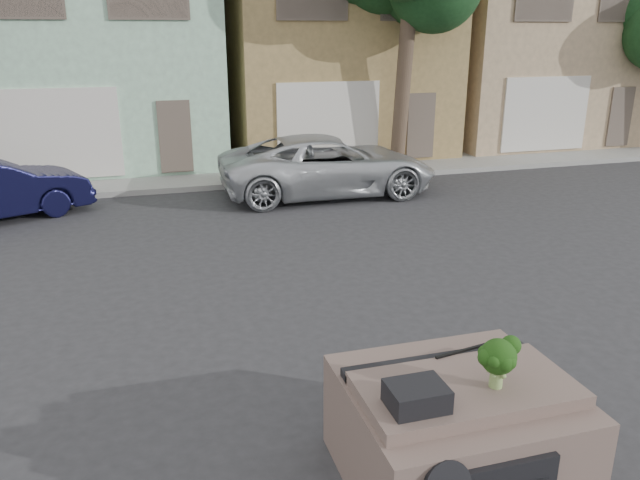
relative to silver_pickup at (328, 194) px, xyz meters
name	(u,v)px	position (x,y,z in m)	size (l,w,h in m)	color
ground_plane	(349,337)	(-2.09, -7.74, 0.00)	(120.00, 120.00, 0.00)	#303033
sidewalk	(232,174)	(-2.09, 2.76, 0.07)	(40.00, 3.00, 0.15)	gray
townhouse_mint	(97,40)	(-5.59, 6.76, 3.77)	(7.20, 8.20, 7.55)	#9FCCAC
townhouse_tan	(323,39)	(1.91, 6.76, 3.77)	(7.20, 8.20, 7.55)	#967B49
townhouse_beige	(511,39)	(9.41, 6.76, 3.77)	(7.20, 8.20, 7.55)	tan
silver_pickup	(328,194)	(0.00, 0.00, 0.00)	(2.56, 5.55, 1.54)	silver
tree_near	(405,24)	(2.91, 2.06, 4.25)	(4.40, 4.00, 8.50)	#163919
car_dashboard	(454,428)	(-2.09, -10.74, 0.56)	(2.00, 1.80, 1.12)	brown
instrument_hump	(417,396)	(-2.67, -11.09, 1.22)	(0.48, 0.38, 0.20)	black
wiper_arm	(466,350)	(-1.81, -10.36, 1.13)	(0.70, 0.03, 0.02)	black
broccoli	(498,363)	(-1.88, -11.00, 1.35)	(0.38, 0.38, 0.46)	#16350D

